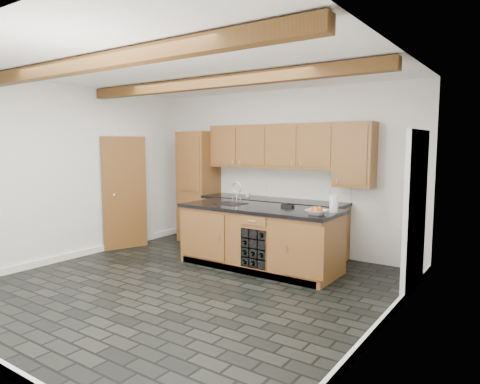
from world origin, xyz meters
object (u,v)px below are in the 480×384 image
Objects in this scene: kitchen_scale at (288,205)px; fruit_bowl at (317,212)px; paper_towel at (334,204)px; island at (259,237)px.

fruit_bowl is at bearing -39.18° from kitchen_scale.
kitchen_scale is at bearing 174.82° from paper_towel.
paper_towel reaches higher than island.
paper_towel is (0.75, -0.07, 0.09)m from kitchen_scale.
paper_towel is (1.11, 0.15, 0.58)m from island.
paper_towel is at bearing 73.99° from fruit_bowl.
island is at bearing -156.66° from kitchen_scale.
island is at bearing 169.26° from fruit_bowl.
kitchen_scale is 0.83× the size of paper_towel.
island is 0.65m from kitchen_scale.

